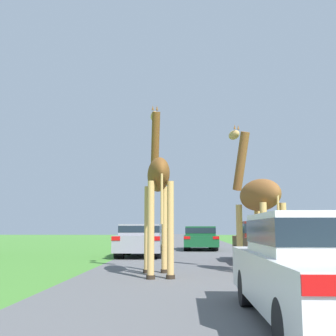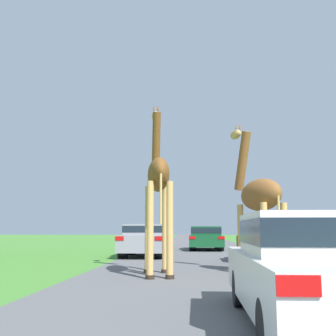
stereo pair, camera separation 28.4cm
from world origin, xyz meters
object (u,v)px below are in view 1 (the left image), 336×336
at_px(car_queue_right, 141,239).
at_px(car_queue_left, 200,237).
at_px(giraffe_near_road, 158,182).
at_px(giraffe_companion, 258,198).
at_px(car_lead_maroon, 325,266).
at_px(car_far_ahead, 263,241).

distance_m(car_queue_right, car_queue_left, 6.82).
distance_m(giraffe_near_road, giraffe_companion, 2.98).
bearing_deg(car_lead_maroon, giraffe_near_road, 113.77).
bearing_deg(car_queue_left, car_queue_right, -114.98).
xyz_separation_m(giraffe_near_road, car_lead_maroon, (2.57, -5.85, -1.76)).
distance_m(giraffe_near_road, car_queue_left, 13.87).
height_order(giraffe_near_road, car_lead_maroon, giraffe_near_road).
distance_m(car_queue_right, car_far_ahead, 5.73).
relative_size(giraffe_companion, car_lead_maroon, 0.97).
xyz_separation_m(car_queue_right, car_queue_left, (2.88, 6.18, -0.04)).
xyz_separation_m(giraffe_near_road, car_queue_right, (-1.23, 7.48, -1.77)).
xyz_separation_m(giraffe_companion, car_lead_maroon, (-0.29, -6.59, -1.36)).
bearing_deg(giraffe_companion, giraffe_near_road, 170.71).
relative_size(car_lead_maroon, car_far_ahead, 1.07).
height_order(giraffe_near_road, car_queue_right, giraffe_near_road).
relative_size(car_queue_right, car_queue_left, 0.90).
height_order(car_queue_left, car_far_ahead, car_far_ahead).
relative_size(car_lead_maroon, car_queue_left, 1.04).
height_order(giraffe_near_road, car_far_ahead, giraffe_near_road).
relative_size(giraffe_companion, car_queue_left, 1.01).
bearing_deg(giraffe_companion, car_far_ahead, 54.01).
height_order(giraffe_companion, car_queue_left, giraffe_companion).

